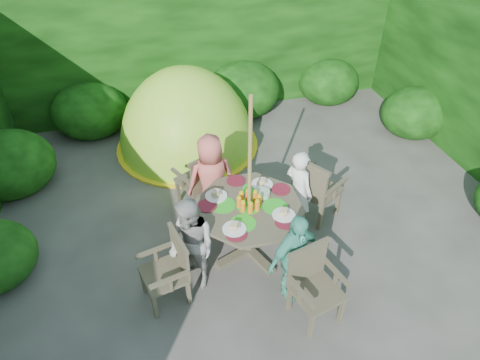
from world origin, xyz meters
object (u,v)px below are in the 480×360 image
object	(u,v)px
garden_chair_back	(200,179)
garden_chair_left	(169,268)
child_left	(192,245)
child_back	(212,180)
child_front	(294,258)
garden_chair_front	(313,283)
dome_tent	(188,145)
child_right	(298,191)
parasol_pole	(249,184)
garden_chair_right	(315,188)
patio_table	(249,213)

from	to	relation	value
garden_chair_back	garden_chair_left	bearing A→B (deg)	40.84
child_left	child_back	world-z (taller)	child_back
garden_chair_left	child_front	world-z (taller)	child_front
garden_chair_front	dome_tent	size ratio (longest dim) A/B	0.31
garden_chair_left	child_right	size ratio (longest dim) A/B	0.71
parasol_pole	garden_chair_back	size ratio (longest dim) A/B	2.49
parasol_pole	child_back	distance (m)	0.92
garden_chair_right	garden_chair_front	world-z (taller)	garden_chair_right
patio_table	garden_chair_right	distance (m)	1.10
garden_chair_right	garden_chair_back	xyz separation A→B (m)	(-1.42, 0.64, -0.03)
patio_table	child_back	distance (m)	0.80
parasol_pole	garden_chair_left	xyz separation A→B (m)	(-1.03, -0.41, -0.65)
dome_tent	garden_chair_back	bearing A→B (deg)	-106.51
garden_chair_left	garden_chair_back	size ratio (longest dim) A/B	0.95
child_front	dome_tent	bearing A→B (deg)	80.38
dome_tent	garden_chair_left	bearing A→B (deg)	-116.87
parasol_pole	child_left	distance (m)	0.94
parasol_pole	garden_chair_right	size ratio (longest dim) A/B	2.32
garden_chair_left	child_right	world-z (taller)	child_right
garden_chair_right	child_front	bearing A→B (deg)	115.24
parasol_pole	child_left	world-z (taller)	parasol_pole
garden_chair_left	child_back	bearing A→B (deg)	134.36
child_front	garden_chair_left	bearing A→B (deg)	145.92
parasol_pole	child_back	size ratio (longest dim) A/B	1.68
garden_chair_back	child_front	world-z (taller)	child_front
child_back	dome_tent	distance (m)	1.98
patio_table	garden_chair_right	size ratio (longest dim) A/B	1.81
child_right	child_front	size ratio (longest dim) A/B	1.02
garden_chair_left	child_front	size ratio (longest dim) A/B	0.72
patio_table	garden_chair_right	xyz separation A→B (m)	(1.02, 0.38, -0.14)
garden_chair_left	garden_chair_back	xyz separation A→B (m)	(0.63, 1.44, 0.02)
child_right	dome_tent	size ratio (longest dim) A/B	0.43
parasol_pole	garden_chair_back	distance (m)	1.27
parasol_pole	dome_tent	xyz separation A→B (m)	(-0.32, 2.61, -1.10)
dome_tent	garden_chair_front	bearing A→B (deg)	-92.35
parasol_pole	garden_chair_left	bearing A→B (deg)	-158.13
garden_chair_left	dome_tent	xyz separation A→B (m)	(0.71, 3.02, -0.45)
parasol_pole	garden_chair_left	distance (m)	1.28
garden_chair_back	parasol_pole	bearing A→B (deg)	85.53
child_back	parasol_pole	bearing A→B (deg)	106.79
dome_tent	child_right	bearing A→B (deg)	-79.08
parasol_pole	garden_chair_back	bearing A→B (deg)	111.03
garden_chair_left	child_front	bearing A→B (deg)	62.60
garden_chair_right	dome_tent	xyz separation A→B (m)	(-1.34, 2.23, -0.51)
patio_table	child_back	xyz separation A→B (m)	(-0.29, 0.74, 0.01)
child_left	child_back	bearing A→B (deg)	125.02
parasol_pole	garden_chair_front	size ratio (longest dim) A/B	2.55
garden_chair_back	child_back	distance (m)	0.35
parasol_pole	garden_chair_left	size ratio (longest dim) A/B	2.61
child_back	child_right	bearing A→B (deg)	151.79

